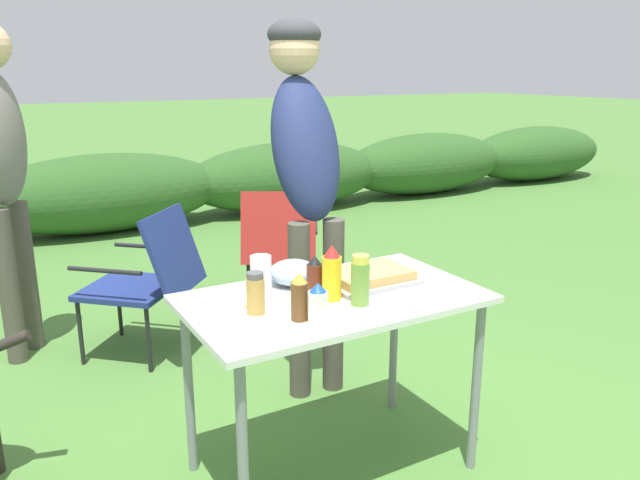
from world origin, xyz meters
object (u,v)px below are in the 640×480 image
Objects in this scene: food_tray at (369,277)px; bbq_sauce_bottle at (315,277)px; standing_person_in_navy_coat at (305,154)px; standing_person_in_olive_jacket at (1,159)px; beer_bottle at (299,297)px; folding_table at (333,315)px; mixing_bowl at (294,272)px; camp_chair_near_hedge at (280,243)px; camp_chair_green_behind_table at (147,275)px; plate_stack at (225,299)px; relish_jar at (360,281)px; mayo_bottle at (318,304)px; paper_cup_stack at (261,274)px; spice_jar at (255,293)px; mustard_bottle at (332,274)px.

bbq_sauce_bottle reaches higher than food_tray.
standing_person_in_olive_jacket is (-1.24, 1.04, -0.06)m from standing_person_in_navy_coat.
folding_table is at bearing 33.07° from beer_bottle.
mixing_bowl is 0.11× the size of standing_person_in_olive_jacket.
camp_chair_green_behind_table is at bearing -137.61° from camp_chair_near_hedge.
standing_person_in_olive_jacket is at bearing 119.82° from mixing_bowl.
bbq_sauce_bottle reaches higher than mixing_bowl.
folding_table is 4.68× the size of plate_stack.
plate_stack is 0.50m from relish_jar.
standing_person_in_navy_coat is at bearing 64.04° from mayo_bottle.
standing_person_in_olive_jacket is at bearing 115.59° from paper_cup_stack.
camp_chair_green_behind_table is (-0.14, 1.22, -0.34)m from paper_cup_stack.
mayo_bottle is at bearing -124.64° from standing_person_in_olive_jacket.
mayo_bottle reaches higher than plate_stack.
relish_jar is 1.24× the size of spice_jar.
camp_chair_green_behind_table is at bearing 96.44° from paper_cup_stack.
relish_jar is (-0.16, -0.18, 0.06)m from food_tray.
paper_cup_stack is 0.28m from mustard_bottle.
camp_chair_near_hedge is at bearing 78.29° from standing_person_in_navy_coat.
mayo_bottle is at bearing -84.72° from paper_cup_stack.
plate_stack is 1.76m from standing_person_in_olive_jacket.
spice_jar is at bearing 163.10° from relish_jar.
bbq_sauce_bottle is at bearing 9.68° from spice_jar.
camp_chair_near_hedge is at bearing 70.30° from mustard_bottle.
standing_person_in_navy_coat is 2.15× the size of camp_chair_near_hedge.
camp_chair_green_behind_table is (-0.28, 1.21, -0.32)m from mixing_bowl.
standing_person_in_olive_jacket is (-0.90, 1.57, 0.32)m from mixing_bowl.
camp_chair_near_hedge is at bearing 68.43° from bbq_sauce_bottle.
relish_jar is at bearing 3.90° from beer_bottle.
beer_bottle is (0.16, -0.28, 0.07)m from plate_stack.
food_tray is at bearing 15.79° from folding_table.
mixing_bowl is at bearing -116.84° from standing_person_in_olive_jacket.
bbq_sauce_bottle is at bearing 48.02° from beer_bottle.
mayo_bottle reaches higher than food_tray.
plate_stack is 0.28× the size of camp_chair_near_hedge.
mayo_bottle is (-0.11, -0.23, -0.01)m from bbq_sauce_bottle.
mustard_bottle is at bearing -2.75° from spice_jar.
folding_table is at bearing -69.86° from mixing_bowl.
paper_cup_stack is at bearing 163.00° from food_tray.
mixing_bowl is at bearing 3.92° from paper_cup_stack.
paper_cup_stack is at bearing -125.20° from standing_person_in_navy_coat.
plate_stack is at bearing -170.91° from mixing_bowl.
mustard_bottle is (-0.03, -0.03, 0.18)m from folding_table.
food_tray is 1.87× the size of mixing_bowl.
relish_jar is at bearing -56.65° from bbq_sauce_bottle.
camp_chair_near_hedge is at bearing 61.65° from paper_cup_stack.
bbq_sauce_bottle is 0.07m from mustard_bottle.
camp_chair_green_behind_table is at bearing 103.06° from mixing_bowl.
mixing_bowl reaches higher than camp_chair_near_hedge.
mayo_bottle is (-0.18, -0.20, 0.14)m from folding_table.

